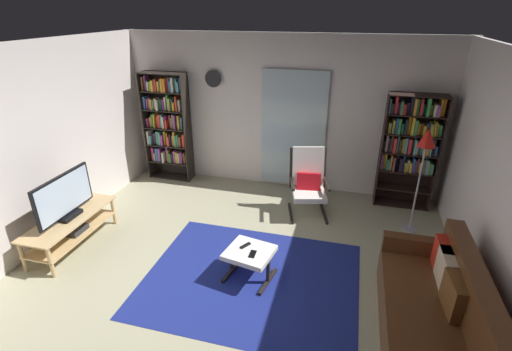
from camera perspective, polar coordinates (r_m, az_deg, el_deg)
name	(u,v)px	position (r m, az deg, el deg)	size (l,w,h in m)	color
ground_plane	(228,288)	(4.48, -4.40, -16.93)	(7.02, 7.02, 0.00)	tan
wall_back	(280,114)	(6.38, 3.79, 9.44)	(5.60, 0.06, 2.60)	silver
wall_left	(7,161)	(5.26, -33.99, 1.82)	(0.06, 6.00, 2.60)	silver
glass_door_panel	(293,130)	(6.35, 5.72, 6.94)	(1.10, 0.01, 2.00)	silver
area_rug	(251,278)	(4.59, -0.72, -15.54)	(2.50, 2.00, 0.01)	navy
tv_stand	(71,226)	(5.55, -26.54, -7.01)	(0.51, 1.35, 0.44)	tan
television	(65,198)	(5.35, -27.39, -3.07)	(0.20, 0.96, 0.59)	black
bookshelf_near_tv	(167,123)	(6.89, -13.49, 7.82)	(0.80, 0.30, 1.95)	black
bookshelf_near_sofa	(410,143)	(6.16, 22.65, 4.61)	(0.85, 0.30, 1.81)	black
leather_sofa	(437,318)	(4.07, 26.05, -19.12)	(0.80, 1.98, 0.85)	#532F18
lounge_armchair	(308,180)	(5.72, 8.06, -0.76)	(0.70, 0.77, 1.02)	black
ottoman	(250,255)	(4.42, -1.00, -12.18)	(0.60, 0.57, 0.39)	white
tv_remote	(245,245)	(4.44, -1.65, -10.72)	(0.04, 0.14, 0.02)	black
cell_phone	(253,254)	(4.31, -0.54, -11.99)	(0.07, 0.14, 0.01)	black
floor_lamp_by_shelf	(426,147)	(5.37, 24.66, 4.01)	(0.23, 0.23, 1.53)	#A5A5AD
wall_clock	(213,79)	(6.50, -6.61, 14.60)	(0.29, 0.03, 0.29)	silver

